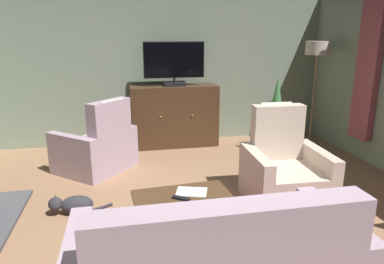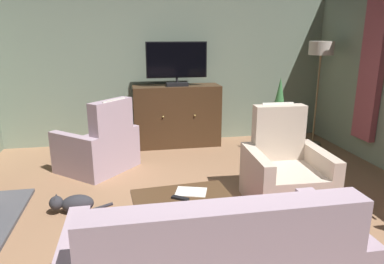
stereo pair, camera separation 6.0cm
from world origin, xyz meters
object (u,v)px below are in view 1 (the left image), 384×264
at_px(potted_plant_small_fern_corner, 276,112).
at_px(cat, 73,205).
at_px(coffee_table, 182,200).
at_px(armchair_near_window, 284,174).
at_px(tv_cabinet, 174,117).
at_px(folded_newspaper, 192,192).
at_px(television, 174,63).
at_px(floor_lamp, 317,58).
at_px(tv_remote, 181,198).
at_px(armchair_by_fireplace, 97,148).

height_order(potted_plant_small_fern_corner, cat, potted_plant_small_fern_corner).
height_order(coffee_table, armchair_near_window, armchair_near_window).
relative_size(tv_cabinet, potted_plant_small_fern_corner, 1.18).
bearing_deg(folded_newspaper, television, 102.28).
bearing_deg(armchair_near_window, floor_lamp, 53.76).
height_order(tv_cabinet, armchair_near_window, armchair_near_window).
bearing_deg(armchair_near_window, tv_remote, -158.34).
relative_size(armchair_by_fireplace, floor_lamp, 0.70).
relative_size(television, cat, 1.49).
relative_size(armchair_near_window, cat, 1.65).
relative_size(tv_cabinet, folded_newspaper, 4.99).
height_order(tv_remote, potted_plant_small_fern_corner, potted_plant_small_fern_corner).
distance_m(television, potted_plant_small_fern_corner, 1.87).
bearing_deg(coffee_table, armchair_near_window, 18.50).
bearing_deg(coffee_table, folded_newspaper, 25.25).
bearing_deg(floor_lamp, cat, -154.66).
relative_size(armchair_by_fireplace, cat, 1.85).
height_order(tv_cabinet, folded_newspaper, tv_cabinet).
height_order(tv_cabinet, tv_remote, tv_cabinet).
bearing_deg(floor_lamp, tv_remote, -137.70).
relative_size(coffee_table, floor_lamp, 0.54).
xyz_separation_m(armchair_by_fireplace, cat, (-0.20, -1.29, -0.22)).
relative_size(television, armchair_by_fireplace, 0.81).
bearing_deg(television, armchair_by_fireplace, -144.06).
xyz_separation_m(tv_remote, armchair_near_window, (1.31, 0.52, -0.07)).
bearing_deg(floor_lamp, television, 170.81).
relative_size(tv_remote, potted_plant_small_fern_corner, 0.13).
height_order(folded_newspaper, armchair_by_fireplace, armchair_by_fireplace).
xyz_separation_m(tv_cabinet, cat, (-1.48, -2.27, -0.40)).
bearing_deg(folded_newspaper, cat, 172.85).
bearing_deg(potted_plant_small_fern_corner, armchair_near_window, -110.64).
xyz_separation_m(television, floor_lamp, (2.39, -0.39, 0.08)).
bearing_deg(armchair_by_fireplace, tv_cabinet, 37.48).
bearing_deg(cat, coffee_table, -28.85).
relative_size(television, tv_remote, 6.02).
xyz_separation_m(armchair_near_window, cat, (-2.39, 0.18, -0.24)).
relative_size(folded_newspaper, floor_lamp, 0.17).
relative_size(cat, floor_lamp, 0.38).
height_order(armchair_by_fireplace, armchair_near_window, armchair_near_window).
distance_m(armchair_by_fireplace, floor_lamp, 3.89).
xyz_separation_m(tv_cabinet, armchair_near_window, (0.91, -2.46, -0.16)).
distance_m(television, folded_newspaper, 2.98).
xyz_separation_m(folded_newspaper, potted_plant_small_fern_corner, (1.79, 2.00, 0.30)).
bearing_deg(armchair_by_fireplace, coffee_table, -64.58).
height_order(tv_remote, cat, tv_remote).
bearing_deg(armchair_by_fireplace, television, 35.94).
xyz_separation_m(armchair_near_window, floor_lamp, (1.48, 2.02, 1.19)).
bearing_deg(tv_remote, coffee_table, -71.06).
bearing_deg(television, potted_plant_small_fern_corner, -27.12).
bearing_deg(potted_plant_small_fern_corner, tv_remote, -131.86).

